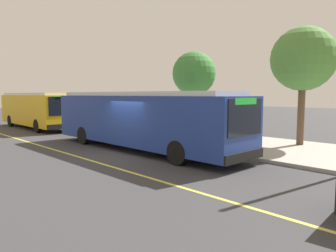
{
  "coord_description": "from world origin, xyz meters",
  "views": [
    {
      "loc": [
        12.04,
        -8.96,
        2.82
      ],
      "look_at": [
        0.83,
        1.62,
        1.28
      ],
      "focal_mm": 33.95,
      "sensor_mm": 36.0,
      "label": 1
    }
  ],
  "objects_px": {
    "transit_bus_main": "(140,118)",
    "route_sign_post": "(225,112)",
    "transit_bus_second": "(37,109)",
    "waiting_bench": "(213,131)"
  },
  "relations": [
    {
      "from": "transit_bus_main",
      "to": "waiting_bench",
      "type": "distance_m",
      "value": 5.01
    },
    {
      "from": "transit_bus_second",
      "to": "waiting_bench",
      "type": "distance_m",
      "value": 15.67
    },
    {
      "from": "waiting_bench",
      "to": "transit_bus_main",
      "type": "bearing_deg",
      "value": -99.19
    },
    {
      "from": "transit_bus_main",
      "to": "route_sign_post",
      "type": "xyz_separation_m",
      "value": [
        3.2,
        2.76,
        0.34
      ]
    },
    {
      "from": "transit_bus_main",
      "to": "route_sign_post",
      "type": "relative_size",
      "value": 4.41
    },
    {
      "from": "transit_bus_main",
      "to": "transit_bus_second",
      "type": "bearing_deg",
      "value": 179.09
    },
    {
      "from": "transit_bus_main",
      "to": "transit_bus_second",
      "type": "xyz_separation_m",
      "value": [
        -14.16,
        0.22,
        -0.0
      ]
    },
    {
      "from": "route_sign_post",
      "to": "transit_bus_main",
      "type": "bearing_deg",
      "value": -139.27
    },
    {
      "from": "transit_bus_second",
      "to": "transit_bus_main",
      "type": "bearing_deg",
      "value": -0.91
    },
    {
      "from": "transit_bus_main",
      "to": "waiting_bench",
      "type": "xyz_separation_m",
      "value": [
        0.78,
        4.85,
        -0.99
      ]
    }
  ]
}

